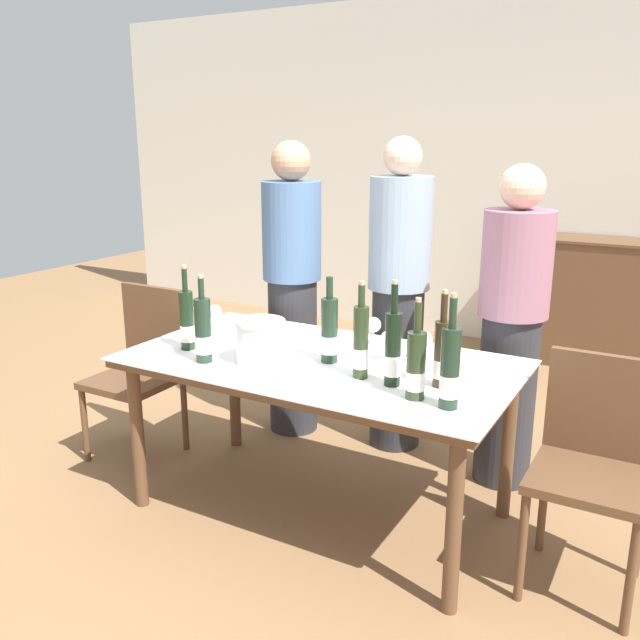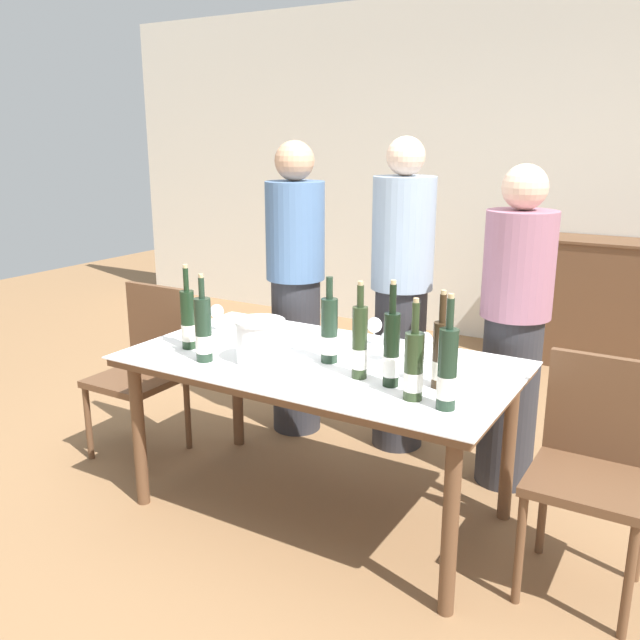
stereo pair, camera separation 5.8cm
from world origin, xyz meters
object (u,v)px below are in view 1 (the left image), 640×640
(person_guest_right, at_px, (511,330))
(sideboard_cabinet, at_px, (599,303))
(wine_bottle_3, at_px, (187,321))
(wine_glass_4, at_px, (215,313))
(wine_glass_3, at_px, (388,340))
(person_guest_left, at_px, (398,297))
(wine_bottle_6, at_px, (361,344))
(dining_table, at_px, (320,375))
(wine_bottle_4, at_px, (442,355))
(wine_glass_1, at_px, (373,326))
(ice_bucket, at_px, (260,340))
(wine_glass_0, at_px, (424,340))
(chair_left_end, at_px, (143,361))
(person_host, at_px, (292,291))
(wine_bottle_2, at_px, (416,366))
(chair_right_end, at_px, (595,455))
(wine_bottle_1, at_px, (203,332))
(wine_bottle_0, at_px, (393,350))
(wine_bottle_5, at_px, (329,332))
(wine_glass_2, at_px, (267,325))
(wine_bottle_7, at_px, (450,370))

(person_guest_right, bearing_deg, sideboard_cabinet, 86.47)
(wine_bottle_3, height_order, wine_glass_4, wine_bottle_3)
(wine_glass_3, height_order, person_guest_left, person_guest_left)
(wine_bottle_6, bearing_deg, person_guest_right, 64.45)
(dining_table, relative_size, wine_bottle_4, 4.38)
(wine_bottle_3, height_order, wine_glass_1, wine_bottle_3)
(dining_table, bearing_deg, ice_bucket, -143.11)
(ice_bucket, relative_size, wine_glass_0, 1.73)
(wine_glass_4, bearing_deg, person_guest_right, 24.47)
(sideboard_cabinet, height_order, wine_glass_0, sideboard_cabinet)
(chair_left_end, relative_size, person_host, 0.54)
(wine_bottle_2, xyz_separation_m, chair_right_end, (0.61, 0.30, -0.34))
(wine_bottle_1, bearing_deg, wine_bottle_3, 149.64)
(wine_glass_4, bearing_deg, wine_bottle_6, -14.17)
(wine_bottle_4, height_order, chair_left_end, wine_bottle_4)
(sideboard_cabinet, distance_m, dining_table, 2.97)
(ice_bucket, relative_size, person_host, 0.13)
(wine_bottle_4, xyz_separation_m, person_guest_right, (0.08, 0.77, -0.09))
(dining_table, distance_m, person_guest_right, 0.98)
(wine_bottle_4, relative_size, person_guest_right, 0.25)
(sideboard_cabinet, distance_m, ice_bucket, 3.19)
(wine_bottle_0, bearing_deg, wine_bottle_6, 173.40)
(wine_bottle_1, bearing_deg, person_guest_left, 68.52)
(wine_glass_3, relative_size, chair_right_end, 0.15)
(person_host, bearing_deg, wine_bottle_6, -44.98)
(wine_glass_3, xyz_separation_m, chair_right_end, (0.88, -0.05, -0.31))
(wine_bottle_5, distance_m, person_host, 0.98)
(wine_bottle_4, height_order, wine_bottle_5, wine_bottle_4)
(chair_right_end, bearing_deg, wine_glass_2, -179.29)
(wine_glass_2, bearing_deg, sideboard_cabinet, 68.39)
(wine_bottle_7, bearing_deg, wine_bottle_0, 157.51)
(wine_glass_4, relative_size, person_guest_left, 0.08)
(wine_bottle_1, relative_size, wine_bottle_4, 0.99)
(wine_bottle_1, relative_size, wine_glass_3, 2.83)
(wine_bottle_3, distance_m, person_host, 0.90)
(person_guest_left, bearing_deg, dining_table, -90.80)
(wine_glass_1, bearing_deg, wine_bottle_2, -51.50)
(dining_table, relative_size, ice_bucket, 7.76)
(dining_table, xyz_separation_m, wine_glass_4, (-0.67, 0.12, 0.17))
(wine_bottle_6, xyz_separation_m, wine_glass_0, (0.14, 0.34, -0.06))
(wine_bottle_7, distance_m, wine_glass_3, 0.55)
(wine_bottle_0, xyz_separation_m, wine_bottle_3, (-1.01, -0.03, -0.01))
(wine_bottle_2, height_order, person_guest_left, person_guest_left)
(wine_bottle_2, distance_m, wine_bottle_4, 0.17)
(wine_bottle_4, distance_m, chair_left_end, 1.76)
(ice_bucket, height_order, wine_bottle_4, wine_bottle_4)
(wine_bottle_1, height_order, wine_glass_1, wine_bottle_1)
(wine_glass_1, height_order, wine_glass_4, wine_glass_4)
(chair_left_end, bearing_deg, person_host, 49.30)
(dining_table, height_order, person_guest_left, person_guest_left)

